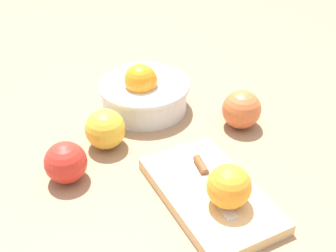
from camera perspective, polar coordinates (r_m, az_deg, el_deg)
ground_plane at (r=0.83m, az=0.40°, el=-5.08°), size 2.40×2.40×0.00m
bowl at (r=0.97m, az=-3.13°, el=4.49°), size 0.20×0.20×0.11m
cutting_board at (r=0.76m, az=5.69°, el=-8.60°), size 0.28×0.19×0.02m
orange_on_board at (r=0.71m, az=7.76°, el=-7.86°), size 0.07×0.07×0.07m
knife at (r=0.77m, az=5.17°, el=-6.72°), size 0.15×0.07×0.01m
apple_back_center at (r=0.92m, az=9.51°, el=2.14°), size 0.08×0.08×0.08m
apple_front_left at (r=0.86m, az=-8.14°, el=-0.40°), size 0.08×0.08×0.08m
apple_front_left_2 at (r=0.80m, az=-13.12°, el=-4.62°), size 0.08×0.08×0.08m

